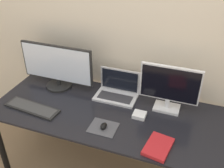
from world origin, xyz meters
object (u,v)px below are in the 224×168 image
object	(u,v)px
monitor_left	(57,67)
power_brick	(139,115)
monitor_right	(169,87)
laptop	(117,90)
mouse	(104,126)
book	(158,147)
keyboard	(32,108)

from	to	relation	value
monitor_left	power_brick	world-z (taller)	monitor_left
monitor_right	laptop	distance (m)	0.45
laptop	mouse	world-z (taller)	laptop
mouse	book	xyz separation A→B (m)	(0.40, -0.05, -0.01)
laptop	keyboard	xyz separation A→B (m)	(-0.56, -0.40, -0.05)
laptop	keyboard	world-z (taller)	laptop
laptop	monitor_right	bearing A→B (deg)	-5.42
monitor_left	laptop	world-z (taller)	monitor_left
monitor_right	book	xyz separation A→B (m)	(0.02, -0.44, -0.18)
laptop	power_brick	size ratio (longest dim) A/B	3.60
laptop	power_brick	world-z (taller)	laptop
keyboard	mouse	bearing A→B (deg)	-1.87
mouse	power_brick	distance (m)	0.29
monitor_right	mouse	distance (m)	0.56
monitor_left	mouse	bearing A→B (deg)	-33.70
monitor_left	keyboard	xyz separation A→B (m)	(-0.03, -0.36, -0.19)
keyboard	book	distance (m)	1.01
monitor_left	monitor_right	distance (m)	0.95
keyboard	book	world-z (taller)	book
monitor_left	mouse	distance (m)	0.71
monitor_right	book	size ratio (longest dim) A/B	1.86
laptop	book	size ratio (longest dim) A/B	1.43
mouse	power_brick	bearing A→B (deg)	46.84
power_brick	laptop	bearing A→B (deg)	140.34
mouse	book	bearing A→B (deg)	-7.71
monitor_right	keyboard	distance (m)	1.06
monitor_right	power_brick	world-z (taller)	monitor_right
monitor_left	mouse	xyz separation A→B (m)	(0.57, -0.38, -0.17)
monitor_right	laptop	xyz separation A→B (m)	(-0.42, 0.04, -0.14)
monitor_right	keyboard	size ratio (longest dim) A/B	0.97
mouse	laptop	bearing A→B (deg)	96.64
monitor_left	keyboard	size ratio (longest dim) A/B	1.41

